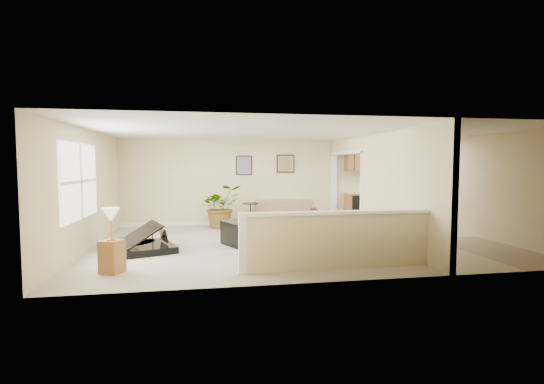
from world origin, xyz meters
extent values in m
plane|color=tan|center=(0.00, 0.00, 0.00)|extent=(9.00, 9.00, 0.00)
cube|color=beige|center=(0.00, 3.00, 1.25)|extent=(9.00, 0.04, 2.50)
cube|color=beige|center=(0.00, -3.00, 1.25)|extent=(9.00, 0.04, 2.50)
cube|color=beige|center=(-4.50, 0.00, 1.25)|extent=(0.04, 6.00, 2.50)
cube|color=beige|center=(4.50, 0.00, 1.25)|extent=(0.04, 6.00, 2.50)
cube|color=silver|center=(0.00, 0.00, 2.50)|extent=(9.00, 6.00, 0.04)
cube|color=tan|center=(3.15, 0.00, 0.00)|extent=(2.70, 6.00, 0.01)
cube|color=beige|center=(1.80, -1.20, 1.25)|extent=(0.12, 3.60, 2.50)
cube|color=beige|center=(1.80, 1.77, 2.30)|extent=(0.12, 2.35, 0.40)
cube|color=beige|center=(0.15, -2.30, 0.47)|extent=(3.30, 0.12, 0.95)
cube|color=white|center=(0.15, -2.30, 0.96)|extent=(3.40, 0.22, 0.05)
cube|color=white|center=(-1.50, -2.30, 0.50)|extent=(0.14, 0.14, 1.00)
cube|color=white|center=(-4.49, -0.50, 1.45)|extent=(0.05, 2.15, 1.45)
cube|color=#3C2615|center=(-0.95, 2.98, 1.75)|extent=(0.48, 0.03, 0.58)
cube|color=#8C596C|center=(-0.95, 2.96, 1.75)|extent=(0.40, 0.01, 0.50)
cube|color=#3C2615|center=(0.30, 2.98, 1.80)|extent=(0.55, 0.03, 0.55)
cube|color=silver|center=(0.30, 2.96, 1.80)|extent=(0.46, 0.01, 0.46)
cube|color=#986132|center=(3.30, 2.70, 0.45)|extent=(2.30, 0.60, 0.90)
cube|color=beige|center=(3.30, 2.70, 0.92)|extent=(2.36, 0.65, 0.04)
cube|color=black|center=(2.50, 2.69, 0.43)|extent=(0.60, 0.60, 0.84)
cube|color=#986132|center=(3.30, 2.82, 1.95)|extent=(2.30, 0.35, 0.75)
cube|color=black|center=(-3.45, -0.37, 0.71)|extent=(1.65, 1.54, 0.28)
cylinder|color=black|center=(-3.58, 0.14, 0.71)|extent=(1.15, 1.15, 0.28)
cube|color=silver|center=(-2.65, -0.37, 0.68)|extent=(0.50, 0.94, 0.02)
cube|color=black|center=(-3.54, -0.28, 0.96)|extent=(1.35, 1.36, 0.63)
cube|color=black|center=(-1.43, -0.06, 0.26)|extent=(0.67, 0.87, 0.52)
cube|color=tan|center=(0.22, 2.52, 0.23)|extent=(1.75, 1.09, 0.47)
cube|color=tan|center=(0.22, 2.88, 0.71)|extent=(1.68, 0.37, 0.49)
cube|color=tan|center=(-0.51, 2.52, 0.56)|extent=(0.29, 0.96, 0.18)
cube|color=tan|center=(0.95, 2.52, 0.56)|extent=(0.29, 0.96, 0.18)
cylinder|color=black|center=(-0.83, 2.43, 0.01)|extent=(0.34, 0.34, 0.03)
cylinder|color=black|center=(-0.83, 2.43, 0.34)|extent=(0.03, 0.03, 0.66)
cylinder|color=black|center=(-0.83, 2.43, 0.67)|extent=(0.47, 0.47, 0.03)
cylinder|color=black|center=(-1.66, 2.44, 0.12)|extent=(0.35, 0.35, 0.24)
imported|color=#235018|center=(-1.66, 2.44, 0.60)|extent=(1.35, 1.27, 1.21)
cylinder|color=black|center=(1.05, 2.54, 0.09)|extent=(0.26, 0.26, 0.19)
imported|color=#235018|center=(1.05, 2.54, 0.26)|extent=(0.37, 0.37, 0.51)
cube|color=#986132|center=(-3.61, -1.91, 0.27)|extent=(0.42, 0.42, 0.54)
cylinder|color=#CD8744|center=(-3.61, -1.91, 0.55)|extent=(0.14, 0.14, 0.02)
cylinder|color=#CD8744|center=(-3.61, -1.91, 0.73)|extent=(0.03, 0.03, 0.36)
cone|color=beige|center=(-3.61, -1.91, 0.96)|extent=(0.29, 0.29, 0.23)
camera|label=1|loc=(-2.10, -8.61, 1.77)|focal=26.00mm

